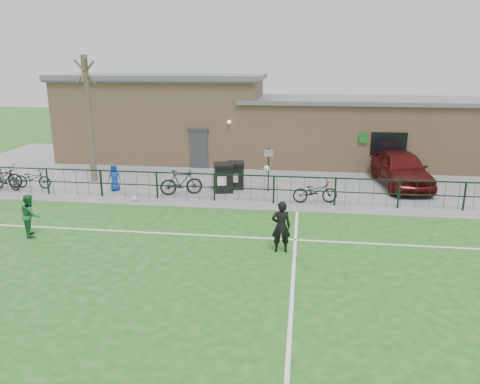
# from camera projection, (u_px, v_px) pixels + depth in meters

# --- Properties ---
(ground) EXTENTS (90.00, 90.00, 0.00)m
(ground) POSITION_uv_depth(u_px,v_px,m) (214.00, 293.00, 12.00)
(ground) COLOR #1E5117
(ground) RESTS_ON ground
(paving_strip) EXTENTS (34.00, 13.00, 0.02)m
(paving_strip) POSITION_uv_depth(u_px,v_px,m) (262.00, 172.00, 24.86)
(paving_strip) COLOR slate
(paving_strip) RESTS_ON ground
(pitch_line_touch) EXTENTS (28.00, 0.10, 0.01)m
(pitch_line_touch) POSITION_uv_depth(u_px,v_px,m) (249.00, 204.00, 19.43)
(pitch_line_touch) COLOR white
(pitch_line_touch) RESTS_ON ground
(pitch_line_mid) EXTENTS (28.00, 0.10, 0.01)m
(pitch_line_mid) POSITION_uv_depth(u_px,v_px,m) (236.00, 237.00, 15.81)
(pitch_line_mid) COLOR white
(pitch_line_mid) RESTS_ON ground
(pitch_line_perp) EXTENTS (0.10, 16.00, 0.01)m
(pitch_line_perp) POSITION_uv_depth(u_px,v_px,m) (292.00, 298.00, 11.74)
(pitch_line_perp) COLOR white
(pitch_line_perp) RESTS_ON ground
(perimeter_fence) EXTENTS (28.00, 0.10, 1.20)m
(perimeter_fence) POSITION_uv_depth(u_px,v_px,m) (250.00, 189.00, 19.46)
(perimeter_fence) COLOR black
(perimeter_fence) RESTS_ON ground
(bare_tree) EXTENTS (0.30, 0.30, 6.00)m
(bare_tree) POSITION_uv_depth(u_px,v_px,m) (89.00, 120.00, 22.23)
(bare_tree) COLOR #4D3F2E
(bare_tree) RESTS_ON ground
(wheelie_bin_left) EXTENTS (0.99, 1.07, 1.20)m
(wheelie_bin_left) POSITION_uv_depth(u_px,v_px,m) (224.00, 178.00, 21.07)
(wheelie_bin_left) COLOR black
(wheelie_bin_left) RESTS_ON paving_strip
(wheelie_bin_right) EXTENTS (0.87, 0.95, 1.13)m
(wheelie_bin_right) POSITION_uv_depth(u_px,v_px,m) (236.00, 176.00, 21.65)
(wheelie_bin_right) COLOR black
(wheelie_bin_right) RESTS_ON paving_strip
(sign_post) EXTENTS (0.07, 0.07, 2.00)m
(sign_post) POSITION_uv_depth(u_px,v_px,m) (268.00, 170.00, 20.96)
(sign_post) COLOR black
(sign_post) RESTS_ON paving_strip
(car_maroon) EXTENTS (2.51, 5.09, 1.67)m
(car_maroon) POSITION_uv_depth(u_px,v_px,m) (401.00, 169.00, 21.85)
(car_maroon) COLOR #490D0D
(car_maroon) RESTS_ON paving_strip
(bicycle_a) EXTENTS (2.09, 0.82, 1.08)m
(bicycle_a) POSITION_uv_depth(u_px,v_px,m) (1.00, 176.00, 21.70)
(bicycle_a) COLOR black
(bicycle_a) RESTS_ON paving_strip
(bicycle_b) EXTENTS (1.69, 0.85, 0.98)m
(bicycle_b) POSITION_uv_depth(u_px,v_px,m) (6.00, 179.00, 21.33)
(bicycle_b) COLOR black
(bicycle_b) RESTS_ON paving_strip
(bicycle_c) EXTENTS (1.79, 0.64, 0.94)m
(bicycle_c) POSITION_uv_depth(u_px,v_px,m) (33.00, 178.00, 21.63)
(bicycle_c) COLOR black
(bicycle_c) RESTS_ON paving_strip
(bicycle_d) EXTENTS (1.93, 1.12, 1.12)m
(bicycle_d) POSITION_uv_depth(u_px,v_px,m) (181.00, 182.00, 20.55)
(bicycle_d) COLOR black
(bicycle_d) RESTS_ON paving_strip
(bicycle_e) EXTENTS (1.93, 0.94, 0.97)m
(bicycle_e) POSITION_uv_depth(u_px,v_px,m) (315.00, 191.00, 19.42)
(bicycle_e) COLOR black
(bicycle_e) RESTS_ON paving_strip
(spectator_child) EXTENTS (0.63, 0.45, 1.22)m
(spectator_child) POSITION_uv_depth(u_px,v_px,m) (115.00, 178.00, 21.17)
(spectator_child) COLOR #123AAE
(spectator_child) RESTS_ON paving_strip
(goalkeeper_kick) EXTENTS (1.11, 2.95, 2.15)m
(goalkeeper_kick) POSITION_uv_depth(u_px,v_px,m) (281.00, 225.00, 14.45)
(goalkeeper_kick) COLOR black
(goalkeeper_kick) RESTS_ON ground
(outfield_player) EXTENTS (0.83, 0.88, 1.44)m
(outfield_player) POSITION_uv_depth(u_px,v_px,m) (30.00, 215.00, 15.78)
(outfield_player) COLOR #1C6332
(outfield_player) RESTS_ON ground
(ball_ground) EXTENTS (0.24, 0.24, 0.24)m
(ball_ground) POSITION_uv_depth(u_px,v_px,m) (135.00, 199.00, 19.72)
(ball_ground) COLOR white
(ball_ground) RESTS_ON ground
(clubhouse) EXTENTS (24.25, 5.40, 4.96)m
(clubhouse) POSITION_uv_depth(u_px,v_px,m) (252.00, 123.00, 27.23)
(clubhouse) COLOR tan
(clubhouse) RESTS_ON ground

